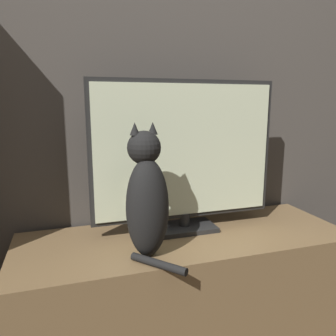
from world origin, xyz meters
The scene contains 4 objects.
wall_back centered at (0.00, 1.22, 1.30)m, with size 4.80×0.05×2.60m.
tv_stand centered at (0.00, 0.93, 0.23)m, with size 1.41×0.50×0.46m.
tv centered at (0.02, 1.00, 0.80)m, with size 0.82×0.16×0.66m.
cat centered at (-0.20, 0.81, 0.68)m, with size 0.18×0.29×0.49m.
Camera 1 is at (-0.47, -0.30, 1.02)m, focal length 35.00 mm.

